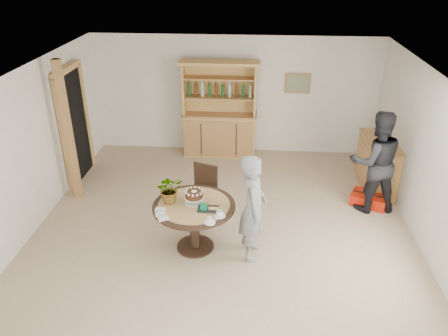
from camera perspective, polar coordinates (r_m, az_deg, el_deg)
The scene contains 17 objects.
ground at distance 6.80m, azimuth -0.36°, elevation -9.79°, with size 7.00×7.00×0.00m, color tan.
room_shell at distance 5.93m, azimuth -0.37°, elevation 3.85°, with size 6.04×7.04×2.52m.
doorway at distance 8.69m, azimuth -18.98°, elevation 5.53°, with size 0.13×1.10×2.18m.
pine_post at distance 7.87m, azimuth -19.67°, elevation 4.34°, with size 0.12×0.12×2.50m, color #B57F4C.
hutch at distance 9.34m, azimuth -0.56°, elevation 5.74°, with size 1.62×0.54×2.04m.
sideboard at distance 8.56m, azimuth 19.40°, elevation 0.49°, with size 0.54×1.26×0.94m.
dining_table at distance 6.39m, azimuth -3.91°, elevation -5.94°, with size 1.20×1.20×0.76m.
dining_chair at distance 7.12m, azimuth -2.76°, elevation -2.83°, with size 0.54×0.54×0.95m.
birthday_cake at distance 6.29m, azimuth -3.92°, elevation -3.56°, with size 0.30×0.30×0.20m.
flower_vase at distance 6.30m, azimuth -7.10°, elevation -2.74°, with size 0.38×0.33×0.42m, color #3F7233.
gift_tray at distance 6.16m, azimuth -2.14°, elevation -5.25°, with size 0.30×0.20×0.08m.
coffee_cup_a at distance 6.01m, azimuth -0.54°, elevation -6.01°, with size 0.15×0.15×0.09m.
coffee_cup_b at distance 5.88m, azimuth -1.85°, elevation -6.89°, with size 0.15×0.15×0.08m.
napkins at distance 6.11m, azimuth -8.20°, elevation -5.98°, with size 0.24×0.33×0.03m.
teen_boy at distance 6.14m, azimuth 3.81°, elevation -5.21°, with size 0.59×0.39×1.61m, color gray.
adult_person at distance 7.63m, azimuth 19.14°, elevation 0.75°, with size 0.86×0.67×1.78m, color black.
red_suitcase at distance 8.10m, azimuth 18.42°, elevation -3.90°, with size 0.71×0.61×0.21m.
Camera 1 is at (0.46, -5.43, 4.07)m, focal length 35.00 mm.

